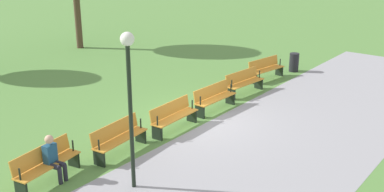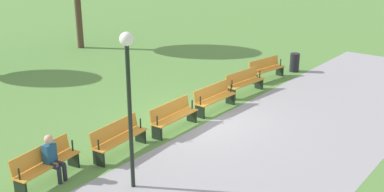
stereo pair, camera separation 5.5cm
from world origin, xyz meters
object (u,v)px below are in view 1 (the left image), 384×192
bench_5 (46,163)px  lamp_post (129,82)px  person_seated (53,157)px  bench_2 (214,97)px  trash_bin (294,62)px  bench_1 (244,82)px  bench_3 (173,116)px  bench_0 (266,68)px  bench_4 (119,137)px

bench_5 → lamp_post: size_ratio=0.51×
person_seated → bench_5: bearing=-50.7°
person_seated → lamp_post: lamp_post is taller
bench_2 → lamp_post: lamp_post is taller
bench_5 → trash_bin: bench_5 is taller
bench_1 → lamp_post: (7.71, 1.64, 2.20)m
bench_3 → bench_5: (4.40, -0.42, 0.00)m
bench_0 → bench_4: 8.82m
bench_1 → trash_bin: (-4.06, 0.12, -0.06)m
lamp_post → trash_bin: (-11.77, -1.52, -2.26)m
bench_5 → person_seated: (-0.14, 0.12, 0.16)m
bench_3 → bench_5: bearing=-7.3°
lamp_post → trash_bin: bearing=-172.7°
lamp_post → bench_3: bearing=-155.5°
bench_3 → bench_5: 4.42m
lamp_post → bench_4: bearing=-123.6°
bench_3 → person_seated: person_seated is taller
person_seated → bench_3: bearing=166.8°
lamp_post → bench_0: bearing=-169.0°
bench_1 → bench_4: 6.62m
bench_2 → trash_bin: size_ratio=2.27×
bench_1 → bench_4: same height
bench_0 → bench_5: size_ratio=1.00×
lamp_post → bench_5: bearing=-60.1°
bench_4 → lamp_post: lamp_post is taller
bench_1 → bench_3: bearing=7.4°
bench_3 → bench_4: size_ratio=0.99×
bench_3 → person_seated: size_ratio=1.58×
bench_5 → person_seated: size_ratio=1.61×
bench_4 → lamp_post: (1.09, 1.64, 2.20)m
bench_5 → person_seated: person_seated is taller
bench_0 → bench_1: bearing=16.5°
bench_5 → lamp_post: (-1.11, 1.92, 2.20)m
bench_0 → bench_1: same height
trash_bin → bench_1: bearing=-1.7°
person_seated → lamp_post: (-0.97, 1.80, 2.04)m
bench_1 → lamp_post: size_ratio=0.50×
bench_2 → bench_4: (4.42, -0.14, 0.00)m
bench_3 → person_seated: bearing=-5.9°
bench_1 → bench_0: bearing=-167.1°
bench_2 → bench_3: 2.21m
bench_2 → bench_1: bearing=-174.5°
bench_1 → bench_3: 4.42m
bench_0 → trash_bin: size_ratio=2.31×
bench_1 → trash_bin: size_ratio=2.30×
bench_4 → trash_bin: bench_4 is taller
bench_4 → person_seated: size_ratio=1.60×
bench_4 → trash_bin: (-10.69, 0.12, -0.06)m
bench_0 → lamp_post: size_ratio=0.51×
bench_5 → lamp_post: lamp_post is taller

